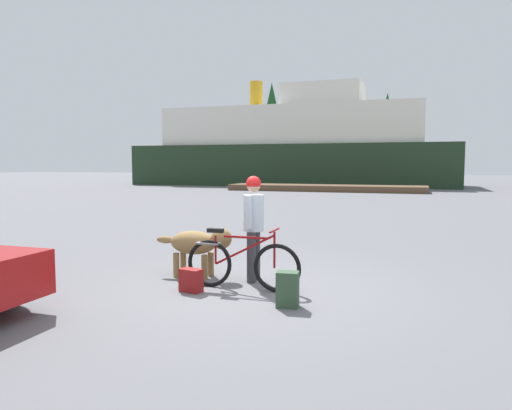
{
  "coord_description": "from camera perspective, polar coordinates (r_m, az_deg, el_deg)",
  "views": [
    {
      "loc": [
        2.29,
        -6.52,
        1.83
      ],
      "look_at": [
        -0.08,
        0.57,
        1.19
      ],
      "focal_mm": 33.61,
      "sensor_mm": 36.0,
      "label": 1
    }
  ],
  "objects": [
    {
      "name": "backpack",
      "position": [
        6.24,
        3.78,
        -9.98
      ],
      "size": [
        0.3,
        0.23,
        0.46
      ],
      "primitive_type": "cube",
      "rotation": [
        0.0,
        0.0,
        0.11
      ],
      "color": "#334C33",
      "rests_on": "ground_plane"
    },
    {
      "name": "handbag_pannier",
      "position": [
        7.01,
        -7.74,
        -8.87
      ],
      "size": [
        0.35,
        0.25,
        0.33
      ],
      "primitive_type": "cube",
      "rotation": [
        0.0,
        0.0,
        -0.23
      ],
      "color": "maroon",
      "rests_on": "ground_plane"
    },
    {
      "name": "pine_tree_center",
      "position": [
        52.6,
        15.31,
        9.2
      ],
      "size": [
        3.34,
        3.34,
        9.19
      ],
      "color": "#4C331E",
      "rests_on": "ground_plane"
    },
    {
      "name": "pine_tree_mid_back",
      "position": [
        59.38,
        17.48,
        8.58
      ],
      "size": [
        3.65,
        3.65,
        8.93
      ],
      "color": "#4C331E",
      "rests_on": "ground_plane"
    },
    {
      "name": "bicycle",
      "position": [
        7.04,
        -1.74,
        -6.98
      ],
      "size": [
        1.75,
        0.44,
        0.91
      ],
      "color": "black",
      "rests_on": "ground_plane"
    },
    {
      "name": "dock_pier",
      "position": [
        32.7,
        8.29,
        2.02
      ],
      "size": [
        13.1,
        2.85,
        0.4
      ],
      "primitive_type": "cube",
      "color": "brown",
      "rests_on": "ground_plane"
    },
    {
      "name": "dog",
      "position": [
        7.84,
        -6.9,
        -4.57
      ],
      "size": [
        1.33,
        0.45,
        0.81
      ],
      "color": "olive",
      "rests_on": "ground_plane"
    },
    {
      "name": "ground_plane",
      "position": [
        7.14,
        -0.85,
        -9.95
      ],
      "size": [
        160.0,
        160.0,
        0.0
      ],
      "primitive_type": "plane",
      "color": "slate"
    },
    {
      "name": "ferry_boat",
      "position": [
        41.68,
        4.42,
        6.78
      ],
      "size": [
        26.94,
        7.71,
        9.0
      ],
      "color": "#1E331E",
      "rests_on": "ground_plane"
    },
    {
      "name": "person_cyclist",
      "position": [
        7.43,
        -0.29,
        -1.65
      ],
      "size": [
        0.32,
        0.53,
        1.65
      ],
      "color": "#333338",
      "rests_on": "ground_plane"
    },
    {
      "name": "pine_tree_far_left",
      "position": [
        55.31,
        1.88,
        10.36
      ],
      "size": [
        3.52,
        3.52,
        10.98
      ],
      "color": "#4C331E",
      "rests_on": "ground_plane"
    }
  ]
}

